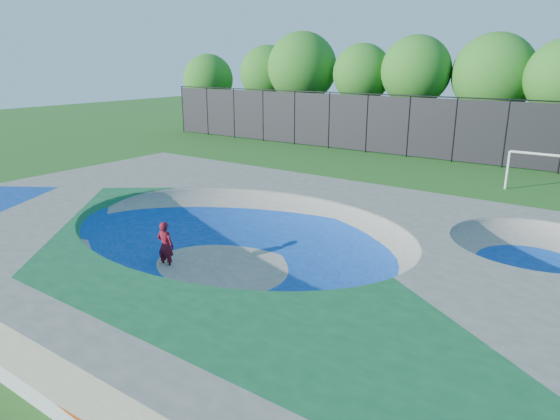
{
  "coord_description": "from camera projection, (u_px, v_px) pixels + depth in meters",
  "views": [
    {
      "loc": [
        9.19,
        -10.71,
        6.13
      ],
      "look_at": [
        -0.56,
        3.0,
        1.1
      ],
      "focal_mm": 32.0,
      "sensor_mm": 36.0,
      "label": 1
    }
  ],
  "objects": [
    {
      "name": "skate_deck",
      "position": [
        237.0,
        247.0,
        15.01
      ],
      "size": [
        22.0,
        14.0,
        1.5
      ],
      "primitive_type": "cube",
      "color": "gray",
      "rests_on": "ground"
    },
    {
      "name": "skateboard",
      "position": [
        167.0,
        268.0,
        15.34
      ],
      "size": [
        0.79,
        0.25,
        0.05
      ],
      "primitive_type": "cube",
      "rotation": [
        0.0,
        0.0,
        0.04
      ],
      "color": "black",
      "rests_on": "ground"
    },
    {
      "name": "soccer_goal",
      "position": [
        540.0,
        166.0,
        23.76
      ],
      "size": [
        2.97,
        0.12,
        1.96
      ],
      "color": "silver",
      "rests_on": "ground"
    },
    {
      "name": "skater",
      "position": [
        165.0,
        246.0,
        15.13
      ],
      "size": [
        0.62,
        0.47,
        1.52
      ],
      "primitive_type": "imported",
      "rotation": [
        0.0,
        0.0,
        3.35
      ],
      "color": "red",
      "rests_on": "ground"
    },
    {
      "name": "fence",
      "position": [
        455.0,
        129.0,
        31.02
      ],
      "size": [
        48.09,
        0.09,
        4.04
      ],
      "color": "black",
      "rests_on": "ground"
    },
    {
      "name": "ground",
      "position": [
        238.0,
        270.0,
        15.22
      ],
      "size": [
        120.0,
        120.0,
        0.0
      ],
      "primitive_type": "plane",
      "color": "#205617",
      "rests_on": "ground"
    },
    {
      "name": "treeline",
      "position": [
        462.0,
        75.0,
        34.77
      ],
      "size": [
        52.16,
        7.15,
        8.53
      ],
      "color": "#402E20",
      "rests_on": "ground"
    }
  ]
}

